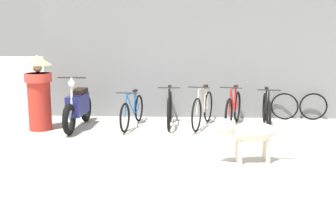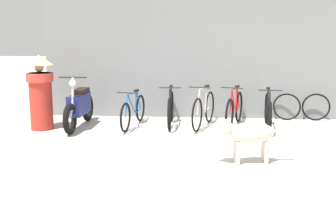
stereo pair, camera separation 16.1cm
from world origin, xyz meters
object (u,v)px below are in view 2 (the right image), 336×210
at_px(bicycle_0, 133,111).
at_px(person_in_robes, 40,90).
at_px(bicycle_1, 171,109).
at_px(bicycle_2, 204,109).
at_px(bicycle_3, 234,110).
at_px(spare_tire_right, 316,107).
at_px(bicycle_4, 268,112).
at_px(spare_tire_left, 287,107).
at_px(motorcycle, 79,107).
at_px(stray_dog, 246,133).

xyz_separation_m(bicycle_0, person_in_robes, (-1.89, -0.39, 0.50)).
relative_size(bicycle_1, bicycle_2, 1.01).
bearing_deg(bicycle_2, person_in_robes, -65.43).
bearing_deg(bicycle_3, bicycle_2, -68.58).
bearing_deg(spare_tire_right, bicycle_4, -145.91).
height_order(bicycle_2, spare_tire_right, bicycle_2).
relative_size(bicycle_3, spare_tire_left, 2.62).
relative_size(motorcycle, person_in_robes, 1.20).
xyz_separation_m(bicycle_1, bicycle_4, (2.09, -0.16, -0.00)).
xyz_separation_m(bicycle_4, person_in_robes, (-4.78, -0.42, 0.47)).
height_order(bicycle_0, spare_tire_right, bicycle_0).
xyz_separation_m(bicycle_2, motorcycle, (-2.67, -0.26, 0.07)).
distance_m(motorcycle, spare_tire_right, 5.39).
bearing_deg(stray_dog, spare_tire_right, -130.62).
relative_size(bicycle_0, bicycle_2, 1.02).
height_order(bicycle_0, motorcycle, motorcycle).
bearing_deg(bicycle_3, person_in_robes, -65.95).
xyz_separation_m(bicycle_2, bicycle_3, (0.67, 0.06, -0.01)).
distance_m(bicycle_4, spare_tire_left, 1.03).
relative_size(bicycle_1, bicycle_3, 1.00).
height_order(bicycle_1, bicycle_2, bicycle_2).
relative_size(bicycle_1, motorcycle, 0.88).
height_order(bicycle_0, bicycle_3, bicycle_3).
bearing_deg(person_in_robes, bicycle_1, -137.51).
bearing_deg(person_in_robes, spare_tire_right, -137.77).
height_order(bicycle_3, stray_dog, bicycle_3).
relative_size(bicycle_2, spare_tire_left, 2.59).
bearing_deg(bicycle_3, motorcycle, -68.01).
bearing_deg(stray_dog, bicycle_3, -100.39).
bearing_deg(bicycle_2, motorcycle, -67.86).
xyz_separation_m(bicycle_1, spare_tire_right, (3.34, 0.69, -0.04)).
xyz_separation_m(bicycle_3, spare_tire_right, (1.95, 0.74, -0.05)).
xyz_separation_m(bicycle_0, bicycle_3, (2.19, 0.14, 0.04)).
xyz_separation_m(bicycle_3, bicycle_4, (0.70, -0.11, -0.01)).
xyz_separation_m(motorcycle, spare_tire_right, (5.28, 1.05, -0.13)).
height_order(bicycle_4, motorcycle, motorcycle).
relative_size(bicycle_3, stray_dog, 1.31).
distance_m(bicycle_0, spare_tire_right, 4.23).
distance_m(spare_tire_left, spare_tire_right, 0.67).
bearing_deg(stray_dog, bicycle_0, -57.00).
relative_size(stray_dog, spare_tire_left, 2.00).
height_order(bicycle_2, stray_dog, bicycle_2).
height_order(bicycle_0, bicycle_4, bicycle_4).
relative_size(bicycle_4, spare_tire_right, 2.73).
xyz_separation_m(bicycle_0, stray_dog, (2.13, -2.37, 0.15)).
bearing_deg(bicycle_1, bicycle_0, -77.33).
height_order(bicycle_1, stray_dog, bicycle_1).
bearing_deg(bicycle_3, bicycle_1, -75.40).
xyz_separation_m(bicycle_0, bicycle_2, (1.53, 0.09, 0.05)).
distance_m(bicycle_3, stray_dog, 2.52).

